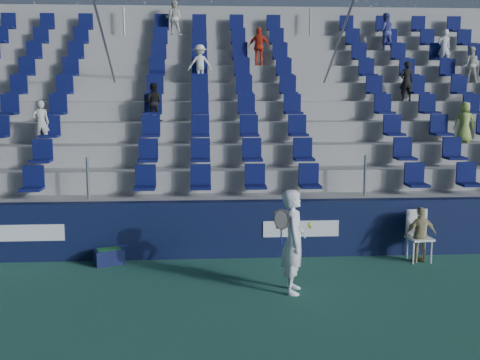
{
  "coord_description": "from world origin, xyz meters",
  "views": [
    {
      "loc": [
        -0.59,
        -9.23,
        3.53
      ],
      "look_at": [
        0.2,
        2.8,
        1.7
      ],
      "focal_mm": 45.0,
      "sensor_mm": 36.0,
      "label": 1
    }
  ],
  "objects": [
    {
      "name": "ball_bin",
      "position": [
        -2.48,
        2.75,
        0.18
      ],
      "size": [
        0.67,
        0.57,
        0.32
      ],
      "color": "#10153C",
      "rests_on": "ground"
    },
    {
      "name": "sponsor_wall",
      "position": [
        0.0,
        3.15,
        0.6
      ],
      "size": [
        24.0,
        0.32,
        1.2
      ],
      "color": "#0F1638",
      "rests_on": "ground"
    },
    {
      "name": "grandstand",
      "position": [
        0.0,
        8.24,
        2.13
      ],
      "size": [
        24.0,
        8.17,
        6.63
      ],
      "color": "gray",
      "rests_on": "ground"
    },
    {
      "name": "tennis_player",
      "position": [
        1.0,
        0.83,
        0.91
      ],
      "size": [
        0.69,
        0.73,
        1.82
      ],
      "color": "white",
      "rests_on": "ground"
    },
    {
      "name": "line_judge_chair",
      "position": [
        3.89,
        2.66,
        0.6
      ],
      "size": [
        0.52,
        0.53,
        1.05
      ],
      "color": "white",
      "rests_on": "ground"
    },
    {
      "name": "ground",
      "position": [
        0.0,
        0.0,
        0.0
      ],
      "size": [
        70.0,
        70.0,
        0.0
      ],
      "primitive_type": "plane",
      "color": "#29614C",
      "rests_on": "ground"
    },
    {
      "name": "line_judge",
      "position": [
        3.89,
        2.5,
        0.57
      ],
      "size": [
        0.7,
        0.35,
        1.15
      ],
      "primitive_type": "imported",
      "rotation": [
        0.0,
        0.0,
        3.25
      ],
      "color": "tan",
      "rests_on": "ground"
    }
  ]
}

